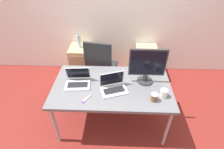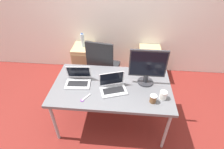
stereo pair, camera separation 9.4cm
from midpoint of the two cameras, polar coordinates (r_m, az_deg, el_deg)
The scene contains 13 objects.
ground_plane at distance 2.90m, azimuth -1.00°, elevation -14.60°, with size 14.00×14.00×0.00m, color maroon.
wall_back at distance 3.42m, azimuth 0.16°, elevation 20.69°, with size 10.00×0.05×2.60m.
desk at distance 2.39m, azimuth -1.17°, elevation -4.41°, with size 1.59×0.90×0.74m.
office_chair at distance 3.16m, azimuth -4.25°, elevation 0.80°, with size 0.56×0.59×1.08m.
cabinet_left at distance 3.68m, azimuth -10.64°, elevation 4.37°, with size 0.41×0.47×0.64m.
cabinet_right at distance 3.63m, azimuth 10.09°, elevation 3.94°, with size 0.41×0.47×0.64m.
water_bottle at distance 3.46m, azimuth -11.48°, elevation 10.65°, with size 0.07×0.07×0.28m.
laptop_left at distance 2.41m, azimuth -12.19°, elevation -2.12°, with size 0.35×0.29×0.22m.
laptop_right at distance 2.27m, azimuth -0.71°, elevation -3.97°, with size 0.38×0.33×0.23m.
monitor at distance 2.31m, azimuth 10.25°, elevation 2.81°, with size 0.48×0.21×0.51m.
coffee_cup_white at distance 2.25m, azimuth 15.38°, elevation -5.94°, with size 0.09×0.09×0.11m.
coffee_cup_brown at distance 2.17m, azimuth 12.39°, elevation -7.28°, with size 0.08×0.08×0.10m.
scissors at distance 2.20m, azimuth -9.75°, elevation -8.02°, with size 0.12×0.16×0.01m.
Camera 1 is at (0.07, -1.78, 2.29)m, focal length 28.00 mm.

